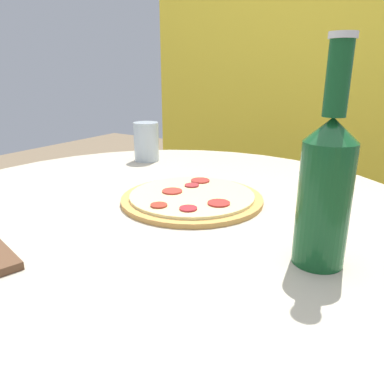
# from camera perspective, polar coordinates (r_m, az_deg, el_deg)

# --- Properties ---
(table) EXTENTS (1.09, 1.09, 0.75)m
(table) POSITION_cam_1_polar(r_m,az_deg,el_deg) (0.84, -4.40, -12.16)
(table) COLOR #B2A893
(table) RESTS_ON ground_plane
(fence_panel) EXTENTS (1.43, 0.04, 1.62)m
(fence_panel) POSITION_cam_1_polar(r_m,az_deg,el_deg) (1.63, 16.82, 10.19)
(fence_panel) COLOR gold
(fence_panel) RESTS_ON ground_plane
(pizza) EXTENTS (0.29, 0.29, 0.02)m
(pizza) POSITION_cam_1_polar(r_m,az_deg,el_deg) (0.78, -0.00, -0.85)
(pizza) COLOR #C68E47
(pizza) RESTS_ON table
(beer_bottle) EXTENTS (0.07, 0.07, 0.31)m
(beer_bottle) POSITION_cam_1_polar(r_m,az_deg,el_deg) (0.53, 19.69, 0.97)
(beer_bottle) COLOR #144C23
(beer_bottle) RESTS_ON table
(drinking_glass) EXTENTS (0.07, 0.07, 0.11)m
(drinking_glass) POSITION_cam_1_polar(r_m,az_deg,el_deg) (1.13, -6.97, 7.61)
(drinking_glass) COLOR #ADBCC6
(drinking_glass) RESTS_ON table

